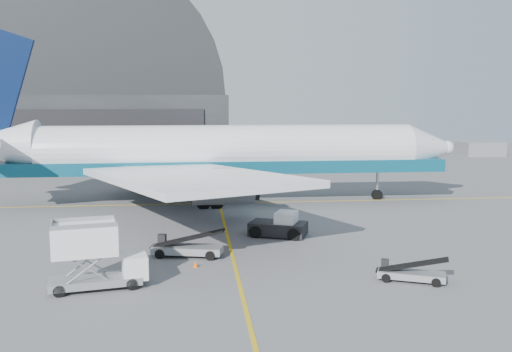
{
  "coord_description": "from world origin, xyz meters",
  "views": [
    {
      "loc": [
        -2.65,
        -41.38,
        11.22
      ],
      "look_at": [
        2.79,
        8.49,
        4.5
      ],
      "focal_mm": 40.0,
      "sensor_mm": 36.0,
      "label": 1
    }
  ],
  "objects": [
    {
      "name": "distant_bldg_a",
      "position": [
        38.0,
        72.0,
        0.0
      ],
      "size": [
        14.0,
        8.0,
        4.0
      ],
      "primitive_type": "cube",
      "color": "black",
      "rests_on": "ground"
    },
    {
      "name": "airliner",
      "position": [
        -1.14,
        20.56,
        5.5
      ],
      "size": [
        55.99,
        54.29,
        19.65
      ],
      "color": "white",
      "rests_on": "ground"
    },
    {
      "name": "distant_bldg_b",
      "position": [
        55.0,
        68.0,
        0.0
      ],
      "size": [
        8.0,
        6.0,
        2.8
      ],
      "primitive_type": "cube",
      "color": "gray",
      "rests_on": "ground"
    },
    {
      "name": "traffic_cone",
      "position": [
        -2.67,
        -3.85,
        0.23
      ],
      "size": [
        0.33,
        0.33,
        0.48
      ],
      "color": "#FE5F08",
      "rests_on": "ground"
    },
    {
      "name": "hangar",
      "position": [
        -22.0,
        64.95,
        9.54
      ],
      "size": [
        50.0,
        28.3,
        28.0
      ],
      "color": "black",
      "rests_on": "ground"
    },
    {
      "name": "taxi_lines",
      "position": [
        0.0,
        12.67,
        0.01
      ],
      "size": [
        80.0,
        42.12,
        0.02
      ],
      "color": "gold",
      "rests_on": "ground"
    },
    {
      "name": "ground",
      "position": [
        0.0,
        0.0,
        0.0
      ],
      "size": [
        200.0,
        200.0,
        0.0
      ],
      "primitive_type": "plane",
      "color": "#565659",
      "rests_on": "ground"
    },
    {
      "name": "belt_loader_a",
      "position": [
        -3.28,
        -1.04,
        0.63
      ],
      "size": [
        5.47,
        2.82,
        2.04
      ],
      "rotation": [
        0.0,
        0.0,
        -0.23
      ],
      "color": "gray",
      "rests_on": "ground"
    },
    {
      "name": "belt_loader_b",
      "position": [
        10.64,
        -8.32,
        0.51
      ],
      "size": [
        4.34,
        2.9,
        1.65
      ],
      "rotation": [
        0.0,
        0.0,
        -0.41
      ],
      "color": "gray",
      "rests_on": "ground"
    },
    {
      "name": "pushback_tug",
      "position": [
        4.32,
        4.39,
        0.8
      ],
      "size": [
        5.21,
        4.14,
        2.12
      ],
      "rotation": [
        0.0,
        0.0,
        -0.4
      ],
      "color": "black",
      "rests_on": "ground"
    },
    {
      "name": "catering_truck",
      "position": [
        -8.68,
        -7.6,
        1.99
      ],
      "size": [
        6.02,
        3.19,
        3.93
      ],
      "rotation": [
        0.0,
        0.0,
        0.2
      ],
      "color": "gray",
      "rests_on": "ground"
    }
  ]
}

